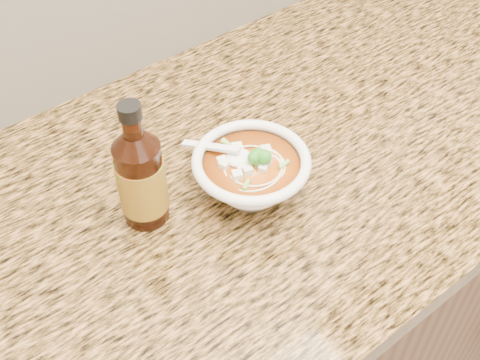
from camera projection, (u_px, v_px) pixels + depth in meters
cabinet at (260, 309)px, 1.28m from camera, size 4.00×0.65×0.86m
counter_slab at (267, 159)px, 0.96m from camera, size 4.00×0.68×0.04m
soup_bowl at (251, 176)px, 0.85m from camera, size 0.17×0.18×0.09m
hot_sauce_bottle at (141, 178)px, 0.80m from camera, size 0.08×0.08×0.20m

